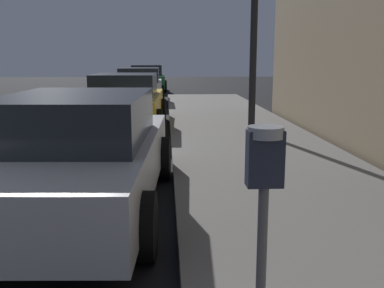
% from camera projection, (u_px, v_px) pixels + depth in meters
% --- Properties ---
extents(parking_meter, '(0.19, 0.19, 1.36)m').
position_uv_depth(parking_meter, '(264.00, 188.00, 2.36)').
color(parking_meter, '#59595B').
rests_on(parking_meter, sidewalk).
extents(car_silver, '(2.24, 4.61, 1.43)m').
position_uv_depth(car_silver, '(79.00, 153.00, 5.36)').
color(car_silver, '#B7B7BF').
rests_on(car_silver, ground).
extents(car_yellow_cab, '(2.11, 4.26, 1.43)m').
position_uv_depth(car_yellow_cab, '(126.00, 102.00, 11.66)').
color(car_yellow_cab, gold).
rests_on(car_yellow_cab, ground).
extents(car_white, '(2.00, 4.12, 1.43)m').
position_uv_depth(car_white, '(140.00, 86.00, 17.97)').
color(car_white, silver).
rests_on(car_white, ground).
extents(car_green, '(2.23, 4.48, 1.43)m').
position_uv_depth(car_green, '(146.00, 78.00, 24.49)').
color(car_green, '#19592D').
rests_on(car_green, ground).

